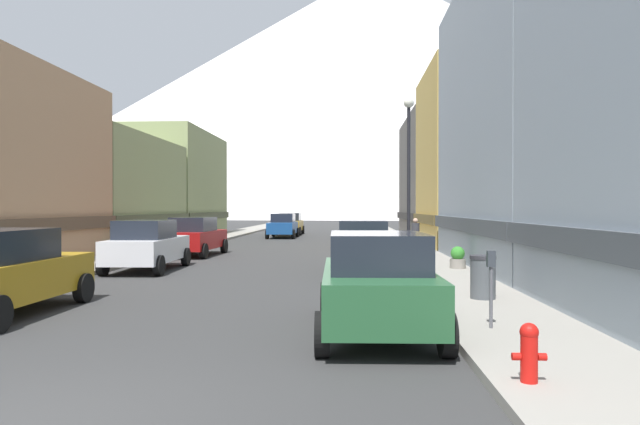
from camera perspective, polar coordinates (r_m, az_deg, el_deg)
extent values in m
cube|color=gray|center=(41.58, -10.31, -2.47)|extent=(2.50, 100.00, 0.15)
cube|color=gray|center=(40.57, 7.16, -2.54)|extent=(2.50, 100.00, 0.15)
cube|color=#8C9966|center=(34.26, -20.99, 1.92)|extent=(6.22, 11.64, 6.18)
cube|color=#3F442D|center=(34.26, -20.98, -0.57)|extent=(6.52, 11.64, 0.50)
cube|color=#8C9966|center=(46.23, -16.87, 2.69)|extent=(9.78, 12.06, 8.02)
cube|color=#3F442D|center=(46.20, -16.86, -0.30)|extent=(10.08, 12.06, 0.50)
cube|color=#99A5B2|center=(22.63, 23.99, 8.44)|extent=(7.68, 12.23, 10.73)
cube|color=#444A50|center=(22.42, 23.96, -1.13)|extent=(7.98, 12.23, 0.50)
cube|color=#D8B259|center=(32.94, 17.02, 5.14)|extent=(7.52, 8.83, 9.79)
cube|color=brown|center=(32.84, 17.00, -0.61)|extent=(7.82, 8.83, 0.50)
cube|color=#66605B|center=(43.25, 12.83, 3.41)|extent=(6.36, 12.00, 8.85)
cube|color=#2D2B29|center=(43.20, 12.82, -0.34)|extent=(6.66, 12.00, 0.50)
cube|color=#B28419|center=(13.43, -29.25, -5.89)|extent=(1.86, 4.41, 0.80)
cylinder|color=black|center=(15.35, -28.88, -6.59)|extent=(0.22, 0.68, 0.68)
cylinder|color=black|center=(14.48, -22.63, -7.00)|extent=(0.22, 0.68, 0.68)
cube|color=silver|center=(20.96, -16.91, -3.57)|extent=(1.96, 4.45, 0.80)
cube|color=#1E232D|center=(20.68, -17.13, -1.63)|extent=(1.66, 2.24, 0.64)
cylinder|color=black|center=(22.84, -17.80, -4.25)|extent=(0.24, 0.69, 0.68)
cylinder|color=black|center=(22.30, -13.32, -4.35)|extent=(0.24, 0.69, 0.68)
cylinder|color=black|center=(19.77, -20.96, -4.99)|extent=(0.24, 0.69, 0.68)
cylinder|color=black|center=(19.14, -15.84, -5.15)|extent=(0.24, 0.69, 0.68)
cube|color=#9E1111|center=(26.81, -12.42, -2.68)|extent=(2.03, 4.48, 0.80)
cube|color=#1E232D|center=(26.54, -12.58, -1.15)|extent=(1.69, 2.27, 0.64)
cylinder|color=black|center=(28.69, -13.15, -3.27)|extent=(0.25, 0.69, 0.68)
cylinder|color=black|center=(28.15, -9.59, -3.34)|extent=(0.25, 0.69, 0.68)
cylinder|color=black|center=(25.59, -15.52, -3.73)|extent=(0.25, 0.69, 0.68)
cylinder|color=black|center=(24.99, -11.57, -3.83)|extent=(0.25, 0.69, 0.68)
cube|color=#265933|center=(10.18, 5.69, -7.86)|extent=(1.95, 4.45, 0.80)
cube|color=#1E232D|center=(9.85, 5.79, -3.92)|extent=(1.66, 2.24, 0.64)
cylinder|color=black|center=(11.84, 0.61, -8.63)|extent=(0.24, 0.69, 0.68)
cylinder|color=black|center=(11.96, 9.56, -8.55)|extent=(0.24, 0.69, 0.68)
cylinder|color=black|center=(8.60, 0.23, -12.11)|extent=(0.24, 0.69, 0.68)
cylinder|color=black|center=(8.76, 12.63, -11.90)|extent=(0.24, 0.69, 0.68)
cube|color=#265933|center=(19.54, 4.40, -3.85)|extent=(1.96, 4.45, 0.80)
cube|color=#1E232D|center=(19.75, 4.41, -1.71)|extent=(1.66, 2.24, 0.64)
cylinder|color=black|center=(17.95, 7.33, -5.51)|extent=(0.24, 0.69, 0.68)
cylinder|color=black|center=(17.96, 1.43, -5.51)|extent=(0.24, 0.69, 0.68)
cylinder|color=black|center=(21.23, 6.91, -4.58)|extent=(0.24, 0.69, 0.68)
cylinder|color=black|center=(21.24, 1.93, -4.58)|extent=(0.24, 0.69, 0.68)
cube|color=#19478C|center=(41.80, -3.75, -1.53)|extent=(1.84, 4.40, 0.80)
cube|color=#1E232D|center=(42.03, -3.71, -0.54)|extent=(1.60, 2.20, 0.64)
cylinder|color=black|center=(40.08, -2.72, -2.19)|extent=(0.22, 0.68, 0.68)
cylinder|color=black|center=(40.30, -5.33, -2.18)|extent=(0.22, 0.68, 0.68)
cylinder|color=black|center=(43.36, -2.28, -1.99)|extent=(0.22, 0.68, 0.68)
cylinder|color=black|center=(43.57, -4.69, -1.98)|extent=(0.22, 0.68, 0.68)
cube|color=#B28419|center=(46.82, -3.02, -1.32)|extent=(1.84, 4.40, 0.80)
cube|color=#1E232D|center=(47.05, -2.99, -0.43)|extent=(1.60, 2.20, 0.64)
cylinder|color=black|center=(45.10, -2.08, -1.89)|extent=(0.22, 0.68, 0.68)
cylinder|color=black|center=(45.31, -4.40, -1.88)|extent=(0.22, 0.68, 0.68)
cylinder|color=black|center=(48.39, -1.73, -1.73)|extent=(0.22, 0.68, 0.68)
cylinder|color=black|center=(48.58, -3.89, -1.72)|extent=(0.22, 0.68, 0.68)
cylinder|color=red|center=(7.36, 20.24, -13.63)|extent=(0.20, 0.20, 0.55)
sphere|color=red|center=(7.29, 20.25, -11.20)|extent=(0.22, 0.22, 0.22)
cylinder|color=red|center=(7.31, 19.09, -13.50)|extent=(0.10, 0.09, 0.09)
cylinder|color=red|center=(7.40, 21.38, -13.34)|extent=(0.10, 0.09, 0.09)
cylinder|color=#595960|center=(10.27, 16.78, -8.16)|extent=(0.06, 0.06, 1.05)
cube|color=#33383F|center=(10.19, 16.79, -4.47)|extent=(0.14, 0.10, 0.28)
cylinder|color=#4C5156|center=(13.50, 16.03, -6.41)|extent=(0.56, 0.56, 0.90)
cylinder|color=#2D2D33|center=(13.45, 16.03, -4.33)|extent=(0.59, 0.59, 0.08)
cylinder|color=gray|center=(19.98, 13.65, -5.00)|extent=(0.54, 0.54, 0.32)
sphere|color=#35882D|center=(19.94, 13.65, -4.00)|extent=(0.47, 0.47, 0.47)
cylinder|color=#4C4C51|center=(20.05, -28.12, -5.00)|extent=(0.40, 0.40, 0.33)
sphere|color=#2C6D1F|center=(20.02, -28.12, -3.97)|extent=(0.49, 0.49, 0.49)
cylinder|color=gray|center=(27.12, -19.41, -3.52)|extent=(0.48, 0.48, 0.37)
sphere|color=#207F31|center=(27.10, -19.41, -2.66)|extent=(0.56, 0.56, 0.56)
cylinder|color=#333338|center=(25.71, 9.55, -2.59)|extent=(0.36, 0.36, 1.38)
sphere|color=tan|center=(25.68, 9.55, -0.81)|extent=(0.22, 0.22, 0.22)
cylinder|color=black|center=(19.81, 8.88, 2.46)|extent=(0.12, 0.12, 5.50)
sphere|color=white|center=(20.12, 8.90, 10.83)|extent=(0.36, 0.36, 0.36)
cone|color=silver|center=(271.23, 5.54, 12.12)|extent=(338.70, 338.70, 113.81)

